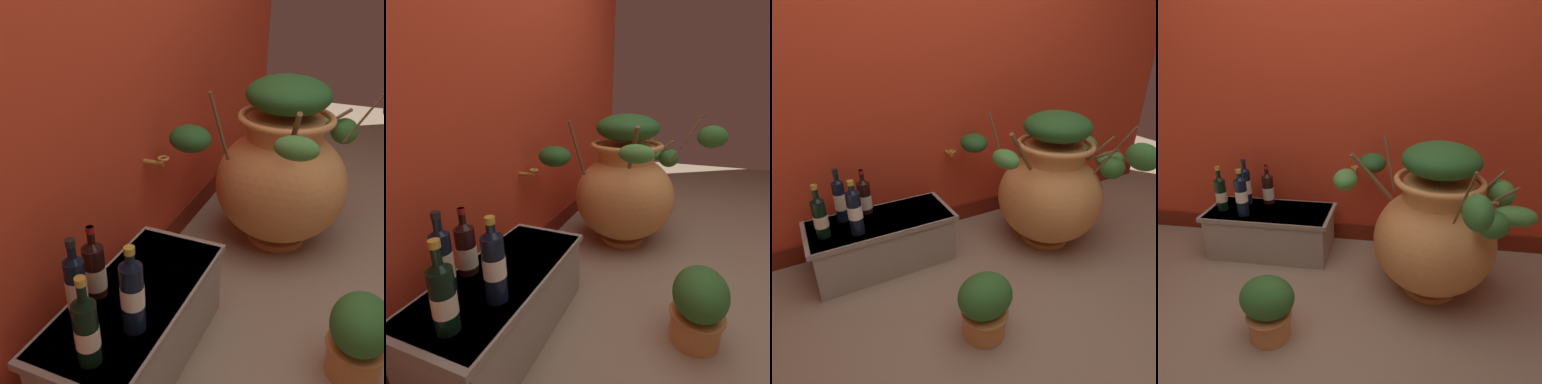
{
  "view_description": "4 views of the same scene",
  "coord_description": "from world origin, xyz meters",
  "views": [
    {
      "loc": [
        -1.67,
        0.1,
        1.45
      ],
      "look_at": [
        -0.04,
        0.81,
        0.54
      ],
      "focal_mm": 43.9,
      "sensor_mm": 36.0,
      "label": 1
    },
    {
      "loc": [
        -1.36,
        0.16,
        1.03
      ],
      "look_at": [
        -0.04,
        0.67,
        0.56
      ],
      "focal_mm": 27.02,
      "sensor_mm": 36.0,
      "label": 2
    },
    {
      "loc": [
        -0.89,
        -0.96,
        1.38
      ],
      "look_at": [
        -0.01,
        0.66,
        0.47
      ],
      "focal_mm": 31.32,
      "sensor_mm": 36.0,
      "label": 3
    },
    {
      "loc": [
        0.39,
        -1.27,
        1.38
      ],
      "look_at": [
        0.09,
        0.67,
        0.57
      ],
      "focal_mm": 32.76,
      "sensor_mm": 36.0,
      "label": 4
    }
  ],
  "objects": [
    {
      "name": "ground_plane",
      "position": [
        0.0,
        0.0,
        0.0
      ],
      "size": [
        7.0,
        7.0,
        0.0
      ],
      "primitive_type": "plane",
      "color": "gray"
    },
    {
      "name": "wine_bottle_right",
      "position": [
        -0.55,
        0.97,
        0.44
      ],
      "size": [
        0.08,
        0.08,
        0.29
      ],
      "color": "black",
      "rests_on": "stone_ledge"
    },
    {
      "name": "wine_bottle_left",
      "position": [
        -0.83,
        0.81,
        0.46
      ],
      "size": [
        0.08,
        0.08,
        0.31
      ],
      "color": "black",
      "rests_on": "stone_ledge"
    },
    {
      "name": "potted_shrub",
      "position": [
        -0.23,
        0.05,
        0.18
      ],
      "size": [
        0.27,
        0.23,
        0.35
      ],
      "color": "#D68E4C",
      "rests_on": "ground_plane"
    },
    {
      "name": "wine_bottle_back",
      "position": [
        -0.7,
        0.93,
        0.47
      ],
      "size": [
        0.07,
        0.07,
        0.33
      ],
      "color": "black",
      "rests_on": "stone_ledge"
    },
    {
      "name": "wine_bottle_middle",
      "position": [
        -0.65,
        0.75,
        0.48
      ],
      "size": [
        0.08,
        0.08,
        0.32
      ],
      "color": "black",
      "rests_on": "stone_ledge"
    },
    {
      "name": "terracotta_urn",
      "position": [
        0.6,
        0.56,
        0.42
      ],
      "size": [
        1.04,
        1.08,
        0.93
      ],
      "color": "#D68E4C",
      "rests_on": "ground_plane"
    },
    {
      "name": "stone_ledge",
      "position": [
        -0.5,
        0.84,
        0.18
      ],
      "size": [
        0.89,
        0.39,
        0.33
      ],
      "color": "#9E9384",
      "rests_on": "ground_plane"
    }
  ]
}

